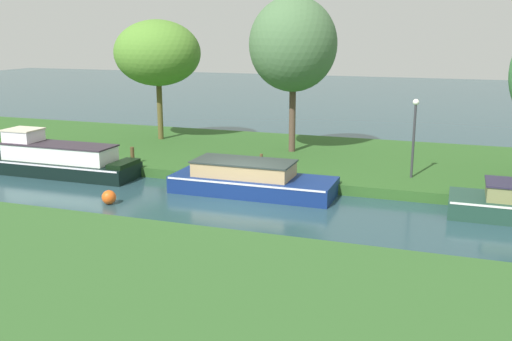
{
  "coord_description": "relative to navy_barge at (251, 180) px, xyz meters",
  "views": [
    {
      "loc": [
        7.31,
        -19.04,
        6.1
      ],
      "look_at": [
        0.2,
        1.2,
        0.9
      ],
      "focal_mm": 40.87,
      "sensor_mm": 36.0,
      "label": 1
    }
  ],
  "objects": [
    {
      "name": "ground_plane",
      "position": [
        0.02,
        -1.2,
        -0.52
      ],
      "size": [
        120.0,
        120.0,
        0.0
      ],
      "primitive_type": "plane",
      "color": "#244249"
    },
    {
      "name": "riverbank_far",
      "position": [
        0.02,
        5.8,
        -0.32
      ],
      "size": [
        72.0,
        10.0,
        0.4
      ],
      "primitive_type": "cube",
      "color": "#2C5622",
      "rests_on": "ground_plane"
    },
    {
      "name": "riverbank_near",
      "position": [
        0.02,
        -10.2,
        -0.32
      ],
      "size": [
        72.0,
        10.0,
        0.4
      ],
      "primitive_type": "cube",
      "color": "#305A27",
      "rests_on": "ground_plane"
    },
    {
      "name": "navy_barge",
      "position": [
        0.0,
        0.0,
        0.0
      ],
      "size": [
        6.25,
        2.22,
        1.25
      ],
      "color": "navy",
      "rests_on": "ground_plane"
    },
    {
      "name": "black_cruiser",
      "position": [
        -9.06,
        0.0,
        0.11
      ],
      "size": [
        7.86,
        1.91,
        1.91
      ],
      "color": "black",
      "rests_on": "ground_plane"
    },
    {
      "name": "willow_tree_left",
      "position": [
        -7.66,
        7.01,
        4.39
      ],
      "size": [
        4.58,
        4.08,
        6.22
      ],
      "color": "brown",
      "rests_on": "riverbank_far"
    },
    {
      "name": "willow_tree_centre",
      "position": [
        -0.15,
        6.22,
        4.91
      ],
      "size": [
        4.05,
        4.37,
        7.22
      ],
      "color": "brown",
      "rests_on": "riverbank_far"
    },
    {
      "name": "lamp_post",
      "position": [
        5.72,
        2.9,
        1.82
      ],
      "size": [
        0.24,
        0.24,
        3.11
      ],
      "color": "#333338",
      "rests_on": "riverbank_far"
    },
    {
      "name": "mooring_post_near",
      "position": [
        -5.99,
        1.4,
        0.24
      ],
      "size": [
        0.17,
        0.17,
        0.73
      ],
      "primitive_type": "cylinder",
      "color": "#4E3C20",
      "rests_on": "riverbank_far"
    },
    {
      "name": "mooring_post_far",
      "position": [
        -0.05,
        1.4,
        0.3
      ],
      "size": [
        0.12,
        0.12,
        0.84
      ],
      "primitive_type": "cylinder",
      "color": "brown",
      "rests_on": "riverbank_far"
    },
    {
      "name": "channel_buoy",
      "position": [
        -4.29,
        -3.08,
        -0.26
      ],
      "size": [
        0.51,
        0.51,
        0.51
      ],
      "primitive_type": "sphere",
      "color": "#E55919",
      "rests_on": "ground_plane"
    }
  ]
}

